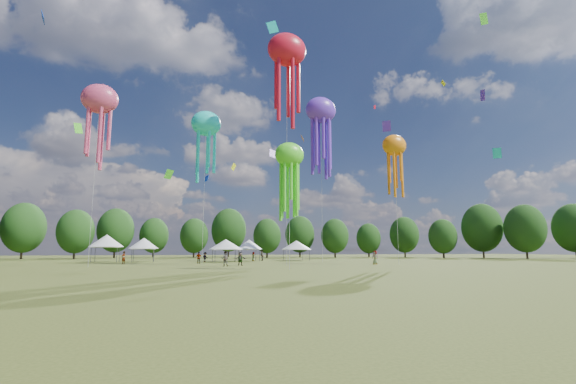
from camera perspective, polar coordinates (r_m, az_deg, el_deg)
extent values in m
plane|color=#384416|center=(16.70, 26.96, -13.86)|extent=(300.00, 300.00, 0.00)
imported|color=gray|center=(48.06, -8.96, -9.38)|extent=(0.99, 0.85, 1.74)
imported|color=gray|center=(71.84, -4.95, -9.12)|extent=(0.66, 0.86, 1.57)
imported|color=gray|center=(72.31, -3.78, -9.00)|extent=(0.78, 0.97, 1.89)
imported|color=gray|center=(65.34, -11.72, -9.07)|extent=(1.15, 1.04, 1.55)
imported|color=gray|center=(58.72, -12.62, -9.12)|extent=(1.03, 0.66, 1.63)
imported|color=gray|center=(50.31, -6.80, -9.43)|extent=(1.56, 0.65, 1.63)
imported|color=gray|center=(58.85, -22.38, -8.65)|extent=(0.70, 0.75, 1.72)
imported|color=gray|center=(55.69, 12.30, -9.10)|extent=(1.01, 1.03, 1.79)
cylinder|color=#47474C|center=(69.61, -26.25, -8.03)|extent=(0.08, 0.08, 2.30)
cylinder|color=#47474C|center=(73.27, -25.77, -8.03)|extent=(0.08, 0.08, 2.30)
cylinder|color=#47474C|center=(69.11, -23.19, -8.22)|extent=(0.08, 0.08, 2.30)
cylinder|color=#47474C|center=(72.80, -22.86, -8.21)|extent=(0.08, 0.08, 2.30)
cube|color=white|center=(71.17, -24.46, -7.16)|extent=(4.11, 4.11, 0.10)
cone|color=white|center=(71.19, -24.41, -6.33)|extent=(5.34, 5.34, 1.97)
cylinder|color=#47474C|center=(67.82, -21.36, -8.45)|extent=(0.08, 0.08, 2.03)
cylinder|color=#47474C|center=(71.01, -21.16, -8.42)|extent=(0.08, 0.08, 2.03)
cylinder|color=#47474C|center=(67.65, -18.63, -8.58)|extent=(0.08, 0.08, 2.03)
cylinder|color=#47474C|center=(70.85, -18.55, -8.55)|extent=(0.08, 0.08, 2.03)
cube|color=white|center=(69.31, -19.88, -7.63)|extent=(3.60, 3.60, 0.10)
cone|color=white|center=(69.32, -19.84, -6.87)|extent=(4.68, 4.68, 1.74)
cylinder|color=#47474C|center=(63.87, -10.35, -8.98)|extent=(0.08, 0.08, 1.90)
cylinder|color=#47474C|center=(67.61, -10.71, -8.92)|extent=(0.08, 0.08, 1.90)
cylinder|color=#47474C|center=(64.40, -6.97, -9.04)|extent=(0.08, 0.08, 1.90)
cylinder|color=#47474C|center=(68.11, -7.52, -8.99)|extent=(0.08, 0.08, 1.90)
cube|color=white|center=(65.97, -8.87, -8.12)|extent=(4.17, 4.17, 0.10)
cone|color=white|center=(65.97, -8.85, -7.37)|extent=(5.42, 5.42, 1.63)
cylinder|color=#47474C|center=(68.86, -6.64, -8.98)|extent=(0.08, 0.08, 1.94)
cylinder|color=#47474C|center=(71.96, -7.08, -8.93)|extent=(0.08, 0.08, 1.94)
cylinder|color=#47474C|center=(69.48, -4.05, -9.00)|extent=(0.08, 0.08, 1.94)
cylinder|color=#47474C|center=(72.55, -4.60, -8.96)|extent=(0.08, 0.08, 1.94)
cube|color=white|center=(70.69, -5.58, -8.14)|extent=(3.54, 3.54, 0.10)
cone|color=white|center=(70.70, -5.57, -7.43)|extent=(4.61, 4.61, 1.67)
cylinder|color=#47474C|center=(72.26, 0.21, -9.01)|extent=(0.08, 0.08, 1.90)
cylinder|color=#47474C|center=(75.90, -0.63, -8.98)|extent=(0.08, 0.08, 1.90)
cylinder|color=#47474C|center=(73.45, 3.08, -8.99)|extent=(0.08, 0.08, 1.90)
cylinder|color=#47474C|center=(77.04, 2.12, -8.96)|extent=(0.08, 0.08, 1.90)
cube|color=white|center=(74.63, 1.19, -8.22)|extent=(4.20, 4.20, 0.10)
cone|color=white|center=(74.64, 1.19, -7.55)|extent=(5.46, 5.46, 1.63)
ellipsoid|color=#1AE1D7|center=(57.29, -11.57, 9.53)|extent=(4.10, 2.87, 3.49)
cylinder|color=beige|center=(55.15, -11.86, -0.03)|extent=(0.03, 0.03, 19.23)
ellipsoid|color=red|center=(56.27, -0.16, 19.58)|extent=(5.23, 3.66, 4.45)
cylinder|color=beige|center=(51.23, -0.17, 5.51)|extent=(0.03, 0.03, 28.17)
ellipsoid|color=orange|center=(56.51, 14.89, 6.43)|extent=(3.42, 2.40, 2.91)
cylinder|color=beige|center=(55.07, 15.19, -1.63)|extent=(0.03, 0.03, 15.95)
ellipsoid|color=#D63F6B|center=(52.84, -25.22, 11.91)|extent=(4.12, 2.88, 3.50)
cylinder|color=beige|center=(50.46, -25.90, 1.48)|extent=(0.03, 0.03, 19.40)
ellipsoid|color=#55F127|center=(40.21, 0.20, 5.32)|extent=(2.97, 2.08, 2.53)
cylinder|color=beige|center=(39.27, 0.20, -2.74)|extent=(0.03, 0.03, 11.33)
ellipsoid|color=#6530D6|center=(68.36, 4.69, 11.53)|extent=(5.21, 3.65, 4.43)
cylinder|color=beige|center=(65.20, 4.81, 1.13)|extent=(0.03, 0.03, 25.01)
cube|color=#6530D6|center=(74.88, -2.19, 5.47)|extent=(1.53, 0.95, 1.87)
cube|color=red|center=(86.85, 12.24, 11.72)|extent=(0.62, 0.38, 0.82)
cube|color=#FAFF1A|center=(67.66, -7.75, 3.56)|extent=(0.99, 0.76, 1.32)
cube|color=#55F127|center=(52.00, 26.11, 21.27)|extent=(1.27, 0.34, 1.43)
cube|color=#6530D6|center=(57.11, 25.98, 12.28)|extent=(0.52, 1.34, 1.62)
cube|color=#55F127|center=(86.21, -16.60, 2.44)|extent=(2.06, 0.98, 2.37)
cube|color=blue|center=(50.95, -31.53, 20.44)|extent=(0.58, 1.26, 1.45)
cube|color=#1AE1D7|center=(77.27, -2.22, 22.40)|extent=(2.25, 0.58, 2.64)
cube|color=#6530D6|center=(81.48, 13.87, 9.09)|extent=(1.82, 1.36, 2.04)
cube|color=orange|center=(86.28, 2.07, 7.62)|extent=(0.79, 1.55, 1.57)
cube|color=#FAFF1A|center=(62.47, 21.24, 14.23)|extent=(0.53, 0.88, 0.89)
cube|color=#55F127|center=(74.32, -27.70, 8.05)|extent=(1.31, 1.02, 1.93)
cube|color=blue|center=(66.08, -11.53, 1.90)|extent=(0.78, 1.26, 1.30)
cube|color=#1AE1D7|center=(56.70, 27.62, 4.93)|extent=(1.03, 0.65, 1.35)
cylinder|color=#38281C|center=(101.96, -33.69, -7.00)|extent=(0.44, 0.44, 3.41)
ellipsoid|color=#1D4115|center=(102.07, -33.47, -4.25)|extent=(8.53, 8.53, 10.66)
cylinder|color=#38281C|center=(99.06, -28.16, -7.51)|extent=(0.44, 0.44, 3.07)
ellipsoid|color=#1D4115|center=(99.15, -27.98, -4.97)|extent=(7.66, 7.66, 9.58)
cylinder|color=#38281C|center=(106.18, -23.49, -7.69)|extent=(0.44, 0.44, 3.43)
ellipsoid|color=#1D4115|center=(106.29, -23.33, -5.03)|extent=(8.58, 8.58, 10.73)
cylinder|color=#38281C|center=(111.16, -18.64, -8.06)|extent=(0.44, 0.44, 2.95)
ellipsoid|color=#1D4115|center=(111.22, -18.53, -5.88)|extent=(7.37, 7.37, 9.21)
cylinder|color=#38281C|center=(107.41, -13.28, -8.29)|extent=(0.44, 0.44, 2.89)
ellipsoid|color=#1D4115|center=(107.47, -13.20, -6.07)|extent=(7.23, 7.23, 9.04)
cylinder|color=#38281C|center=(112.81, -8.48, -8.17)|extent=(0.44, 0.44, 3.84)
ellipsoid|color=#1D4115|center=(112.94, -8.43, -5.37)|extent=(9.60, 9.60, 11.99)
cylinder|color=#38281C|center=(103.53, -3.01, -8.52)|extent=(0.44, 0.44, 2.84)
ellipsoid|color=#1D4115|center=(103.59, -2.99, -6.26)|extent=(7.11, 7.11, 8.89)
cylinder|color=#38281C|center=(108.71, 1.71, -8.43)|extent=(0.44, 0.44, 3.16)
ellipsoid|color=#1D4115|center=(108.80, 1.70, -6.03)|extent=(7.91, 7.91, 9.88)
cylinder|color=#38281C|center=(106.10, 6.73, -8.46)|extent=(0.44, 0.44, 2.88)
ellipsoid|color=#1D4115|center=(106.17, 6.69, -6.22)|extent=(7.21, 7.21, 9.01)
cylinder|color=#38281C|center=(112.56, 11.45, -8.40)|extent=(0.44, 0.44, 2.63)
ellipsoid|color=#1D4115|center=(112.60, 11.39, -6.48)|extent=(6.57, 6.57, 8.22)
cylinder|color=#38281C|center=(114.08, 16.32, -8.10)|extent=(0.44, 0.44, 3.13)
ellipsoid|color=#1D4115|center=(114.16, 16.22, -5.85)|extent=(7.81, 7.81, 9.77)
cylinder|color=#38281C|center=(106.15, 21.28, -8.00)|extent=(0.44, 0.44, 2.72)
ellipsoid|color=#1D4115|center=(106.20, 21.16, -5.89)|extent=(6.80, 6.80, 8.50)
cylinder|color=#38281C|center=(109.95, 26.06, -7.43)|extent=(0.44, 0.44, 3.81)
ellipsoid|color=#1D4115|center=(110.09, 25.88, -4.58)|extent=(9.52, 9.52, 11.90)
cylinder|color=#38281C|center=(106.03, 30.87, -7.18)|extent=(0.44, 0.44, 3.51)
ellipsoid|color=#1D4115|center=(106.14, 30.67, -4.47)|extent=(8.78, 8.78, 10.97)
cylinder|color=#38281C|center=(114.82, 35.80, -6.76)|extent=(0.44, 0.44, 3.64)
ellipsoid|color=#1D4115|center=(114.94, 35.58, -4.16)|extent=(9.10, 9.10, 11.37)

